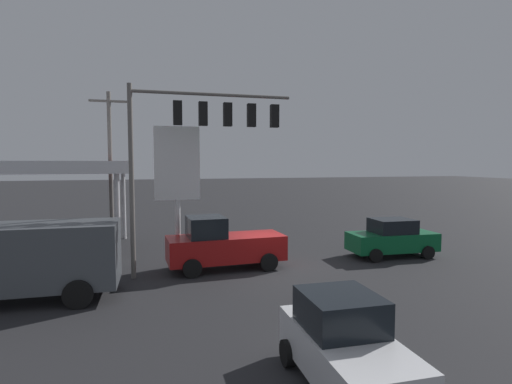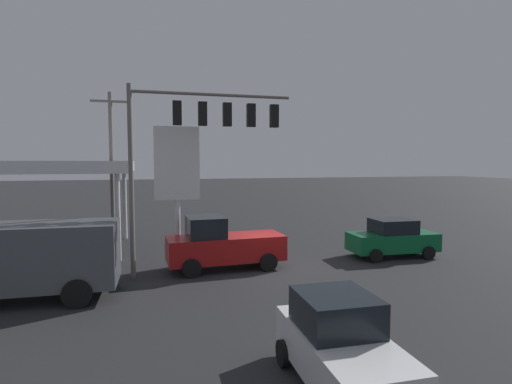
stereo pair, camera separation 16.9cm
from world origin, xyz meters
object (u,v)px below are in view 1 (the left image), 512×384
hatchback_crossing (344,344)px  sedan_waiting (392,238)px  traffic_signal_assembly (199,131)px  delivery_truck (7,254)px  pickup_parked (222,245)px  price_sign (177,169)px  utility_pole (110,160)px

hatchback_crossing → sedan_waiting: bearing=142.6°
traffic_signal_assembly → delivery_truck: (6.82, 1.94, -4.43)m
traffic_signal_assembly → pickup_parked: bearing=-158.4°
price_sign → delivery_truck: (5.97, 3.27, -2.78)m
traffic_signal_assembly → delivery_truck: traffic_signal_assembly is taller
utility_pole → sedan_waiting: bearing=145.0°
price_sign → sedan_waiting: 11.26m
delivery_truck → pickup_parked: size_ratio=1.30×
utility_pole → hatchback_crossing: size_ratio=2.42×
hatchback_crossing → delivery_truck: size_ratio=0.56×
hatchback_crossing → price_sign: bearing=-165.5°
sedan_waiting → delivery_truck: 16.80m
pickup_parked → price_sign: bearing=-28.4°
traffic_signal_assembly → delivery_truck: size_ratio=1.16×
pickup_parked → traffic_signal_assembly: bearing=19.1°
utility_pole → pickup_parked: utility_pole is taller
price_sign → sedan_waiting: (-10.65, 0.90, -3.52)m
traffic_signal_assembly → pickup_parked: size_ratio=1.51×
sedan_waiting → hatchback_crossing: hatchback_crossing is taller
utility_pole → sedan_waiting: utility_pole is taller
pickup_parked → delivery_truck: bearing=14.2°
delivery_truck → pickup_parked: 8.22m
traffic_signal_assembly → delivery_truck: bearing=15.9°
sedan_waiting → delivery_truck: bearing=10.6°
utility_pole → pickup_parked: (-5.43, 9.97, -3.82)m
price_sign → traffic_signal_assembly: bearing=122.7°
traffic_signal_assembly → price_sign: traffic_signal_assembly is taller
traffic_signal_assembly → sedan_waiting: (-9.80, -0.42, -5.17)m
traffic_signal_assembly → utility_pole: size_ratio=0.86×
price_sign → pickup_parked: bearing=154.0°
price_sign → delivery_truck: bearing=28.7°
price_sign → utility_pole: bearing=-68.6°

